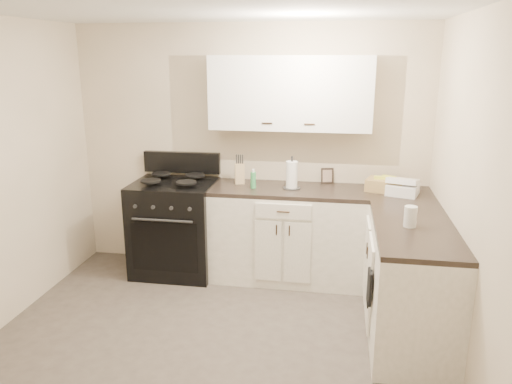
% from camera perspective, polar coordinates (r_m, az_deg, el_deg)
% --- Properties ---
extents(floor, '(3.60, 3.60, 0.00)m').
position_cam_1_polar(floor, '(3.96, -5.54, -18.31)').
color(floor, '#473F38').
rests_on(floor, ground).
extents(ceiling, '(3.60, 3.60, 0.00)m').
position_cam_1_polar(ceiling, '(3.31, -6.73, 20.60)').
color(ceiling, white).
rests_on(ceiling, wall_back).
extents(wall_back, '(3.60, 0.00, 3.60)m').
position_cam_1_polar(wall_back, '(5.14, -0.75, 4.84)').
color(wall_back, beige).
rests_on(wall_back, ground).
extents(wall_right, '(0.00, 3.60, 3.60)m').
position_cam_1_polar(wall_right, '(3.43, 24.33, -2.00)').
color(wall_right, beige).
rests_on(wall_right, ground).
extents(wall_front, '(3.60, 0.00, 3.60)m').
position_cam_1_polar(wall_front, '(1.89, -21.21, -15.77)').
color(wall_front, beige).
rests_on(wall_front, ground).
extents(base_cabinets_back, '(1.55, 0.60, 0.90)m').
position_cam_1_polar(base_cabinets_back, '(5.01, 3.48, -4.98)').
color(base_cabinets_back, white).
rests_on(base_cabinets_back, floor).
extents(base_cabinets_right, '(0.60, 1.90, 0.90)m').
position_cam_1_polar(base_cabinets_right, '(4.43, 16.68, -8.49)').
color(base_cabinets_right, white).
rests_on(base_cabinets_right, floor).
extents(countertop_back, '(1.55, 0.60, 0.04)m').
position_cam_1_polar(countertop_back, '(4.87, 3.57, 0.21)').
color(countertop_back, black).
rests_on(countertop_back, base_cabinets_back).
extents(countertop_right, '(0.60, 1.90, 0.04)m').
position_cam_1_polar(countertop_right, '(4.26, 17.17, -2.69)').
color(countertop_right, black).
rests_on(countertop_right, base_cabinets_right).
extents(upper_cabinets, '(1.55, 0.30, 0.70)m').
position_cam_1_polar(upper_cabinets, '(4.86, 3.95, 11.21)').
color(upper_cabinets, white).
rests_on(upper_cabinets, wall_back).
extents(stove, '(0.82, 0.70, 0.99)m').
position_cam_1_polar(stove, '(5.22, -9.17, -4.19)').
color(stove, black).
rests_on(stove, floor).
extents(knife_block, '(0.11, 0.11, 0.20)m').
position_cam_1_polar(knife_block, '(5.01, -1.88, 2.13)').
color(knife_block, tan).
rests_on(knife_block, countertop_back).
extents(paper_towel, '(0.13, 0.13, 0.27)m').
position_cam_1_polar(paper_towel, '(4.82, 4.11, 1.95)').
color(paper_towel, white).
rests_on(paper_towel, countertop_back).
extents(soap_bottle, '(0.05, 0.05, 0.16)m').
position_cam_1_polar(soap_bottle, '(4.83, -0.32, 1.37)').
color(soap_bottle, '#3B9A54').
rests_on(soap_bottle, countertop_back).
extents(picture_frame, '(0.13, 0.07, 0.16)m').
position_cam_1_polar(picture_frame, '(5.07, 8.15, 1.86)').
color(picture_frame, black).
rests_on(picture_frame, countertop_back).
extents(wicker_basket, '(0.40, 0.32, 0.11)m').
position_cam_1_polar(wicker_basket, '(4.89, 14.57, 0.75)').
color(wicker_basket, tan).
rests_on(wicker_basket, countertop_right).
extents(countertop_grill, '(0.33, 0.32, 0.10)m').
position_cam_1_polar(countertop_grill, '(4.81, 16.41, 0.29)').
color(countertop_grill, white).
rests_on(countertop_grill, countertop_right).
extents(glass_jar, '(0.11, 0.11, 0.16)m').
position_cam_1_polar(glass_jar, '(3.93, 17.23, -2.69)').
color(glass_jar, silver).
rests_on(glass_jar, countertop_right).
extents(oven_mitt_near, '(0.02, 0.15, 0.26)m').
position_cam_1_polar(oven_mitt_near, '(3.86, 12.91, -10.51)').
color(oven_mitt_near, black).
rests_on(oven_mitt_near, base_cabinets_right).
extents(oven_mitt_far, '(0.02, 0.16, 0.27)m').
position_cam_1_polar(oven_mitt_far, '(3.99, 12.77, -10.61)').
color(oven_mitt_far, black).
rests_on(oven_mitt_far, base_cabinets_right).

